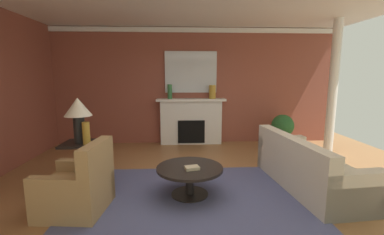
# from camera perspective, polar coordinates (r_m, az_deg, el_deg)

# --- Properties ---
(ground_plane) EXTENTS (9.26, 9.26, 0.00)m
(ground_plane) POSITION_cam_1_polar(r_m,az_deg,el_deg) (4.32, 1.91, -15.51)
(ground_plane) COLOR olive
(wall_fireplace) EXTENTS (7.73, 0.12, 3.03)m
(wall_fireplace) POSITION_cam_1_polar(r_m,az_deg,el_deg) (6.99, -0.09, 6.84)
(wall_fireplace) COLOR brown
(wall_fireplace) RESTS_ON ground_plane
(crown_moulding) EXTENTS (7.73, 0.08, 0.12)m
(crown_moulding) POSITION_cam_1_polar(r_m,az_deg,el_deg) (7.00, -0.06, 18.64)
(crown_moulding) COLOR white
(area_rug) EXTENTS (3.43, 2.27, 0.01)m
(area_rug) POSITION_cam_1_polar(r_m,az_deg,el_deg) (4.14, -0.50, -16.57)
(area_rug) COLOR #4C517A
(area_rug) RESTS_ON ground_plane
(fireplace) EXTENTS (1.80, 0.35, 1.21)m
(fireplace) POSITION_cam_1_polar(r_m,az_deg,el_deg) (6.88, -0.21, -1.12)
(fireplace) COLOR white
(fireplace) RESTS_ON ground_plane
(mantel_mirror) EXTENTS (1.35, 0.04, 1.07)m
(mantel_mirror) POSITION_cam_1_polar(r_m,az_deg,el_deg) (6.89, -0.26, 9.93)
(mantel_mirror) COLOR silver
(sofa) EXTENTS (1.09, 2.18, 0.85)m
(sofa) POSITION_cam_1_polar(r_m,az_deg,el_deg) (4.68, 23.89, -10.39)
(sofa) COLOR beige
(sofa) RESTS_ON ground_plane
(armchair_near_window) EXTENTS (0.88, 0.88, 0.95)m
(armchair_near_window) POSITION_cam_1_polar(r_m,az_deg,el_deg) (3.90, -23.74, -14.18)
(armchair_near_window) COLOR #9E7A4C
(armchair_near_window) RESTS_ON ground_plane
(coffee_table) EXTENTS (1.00, 1.00, 0.45)m
(coffee_table) POSITION_cam_1_polar(r_m,az_deg,el_deg) (4.00, -0.50, -12.33)
(coffee_table) COLOR black
(coffee_table) RESTS_ON ground_plane
(side_table) EXTENTS (0.56, 0.56, 0.70)m
(side_table) POSITION_cam_1_polar(r_m,az_deg,el_deg) (4.82, -23.06, -8.51)
(side_table) COLOR black
(side_table) RESTS_ON ground_plane
(table_lamp) EXTENTS (0.44, 0.44, 0.75)m
(table_lamp) POSITION_cam_1_polar(r_m,az_deg,el_deg) (4.64, -23.70, 1.25)
(table_lamp) COLOR black
(table_lamp) RESTS_ON side_table
(vase_mantel_right) EXTENTS (0.17, 0.17, 0.35)m
(vase_mantel_right) POSITION_cam_1_polar(r_m,az_deg,el_deg) (6.78, 4.48, 5.61)
(vase_mantel_right) COLOR #B7892D
(vase_mantel_right) RESTS_ON fireplace
(vase_mantel_left) EXTENTS (0.12, 0.12, 0.37)m
(vase_mantel_left) POSITION_cam_1_polar(r_m,az_deg,el_deg) (6.73, -4.90, 5.66)
(vase_mantel_left) COLOR #33703D
(vase_mantel_left) RESTS_ON fireplace
(vase_on_side_table) EXTENTS (0.12, 0.12, 0.37)m
(vase_on_side_table) POSITION_cam_1_polar(r_m,az_deg,el_deg) (4.54, -22.18, -3.22)
(vase_on_side_table) COLOR #B7892D
(vase_on_side_table) RESTS_ON side_table
(book_red_cover) EXTENTS (0.23, 0.19, 0.04)m
(book_red_cover) POSITION_cam_1_polar(r_m,az_deg,el_deg) (3.87, 0.01, -10.98)
(book_red_cover) COLOR tan
(book_red_cover) RESTS_ON coffee_table
(potted_plant) EXTENTS (0.56, 0.56, 0.83)m
(potted_plant) POSITION_cam_1_polar(r_m,az_deg,el_deg) (6.97, 19.21, -2.17)
(potted_plant) COLOR #A8754C
(potted_plant) RESTS_ON ground_plane
(column_white) EXTENTS (0.20, 0.20, 3.03)m
(column_white) POSITION_cam_1_polar(r_m,az_deg,el_deg) (6.69, 28.51, 5.62)
(column_white) COLOR white
(column_white) RESTS_ON ground_plane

